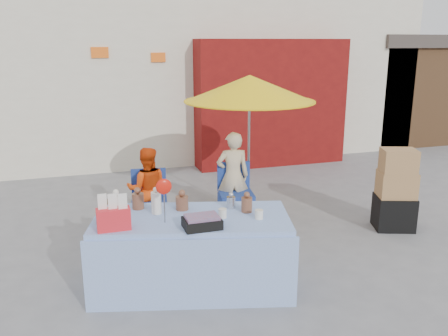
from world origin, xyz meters
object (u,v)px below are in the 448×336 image
object	(u,v)px
market_table	(192,251)
vendor_orange	(147,189)
umbrella	(250,89)
chair_right	(236,205)
box_stack	(396,193)
vendor_beige	(233,176)
chair_left	(150,214)

from	to	relation	value
market_table	vendor_orange	distance (m)	1.79
market_table	umbrella	world-z (taller)	umbrella
chair_right	vendor_orange	xyz separation A→B (m)	(-1.25, 0.13, 0.33)
vendor_orange	box_stack	bearing A→B (deg)	171.01
vendor_orange	vendor_beige	world-z (taller)	vendor_beige
chair_right	vendor_orange	world-z (taller)	vendor_orange
chair_left	umbrella	xyz separation A→B (m)	(1.55, 0.28, 1.64)
vendor_orange	market_table	bearing A→B (deg)	104.91
chair_left	vendor_beige	world-z (taller)	vendor_beige
market_table	vendor_beige	world-z (taller)	vendor_beige
market_table	vendor_beige	bearing A→B (deg)	73.90
market_table	vendor_beige	size ratio (longest dim) A/B	1.72
box_stack	umbrella	bearing A→B (deg)	145.14
vendor_orange	vendor_beige	xyz separation A→B (m)	(1.25, 0.00, 0.07)
chair_left	vendor_beige	bearing A→B (deg)	14.98
chair_right	umbrella	bearing A→B (deg)	52.53
chair_right	vendor_beige	bearing A→B (deg)	99.86
chair_left	vendor_orange	xyz separation A→B (m)	(-0.00, 0.13, 0.33)
market_table	umbrella	xyz separation A→B (m)	(1.36, 1.92, 1.48)
umbrella	chair_right	bearing A→B (deg)	-136.30
chair_left	umbrella	world-z (taller)	umbrella
market_table	umbrella	bearing A→B (deg)	69.51
umbrella	chair_left	bearing A→B (deg)	-169.59
vendor_beige	box_stack	world-z (taller)	vendor_beige
chair_right	vendor_orange	bearing A→B (deg)	-177.30
market_table	chair_right	bearing A→B (deg)	71.81
chair_left	box_stack	bearing A→B (deg)	-6.84
vendor_orange	chair_right	bearing A→B (deg)	-177.30
chair_right	umbrella	size ratio (longest dim) A/B	0.41
vendor_orange	umbrella	bearing A→B (deg)	-165.64
chair_left	chair_right	bearing A→B (deg)	8.83
market_table	chair_left	bearing A→B (deg)	111.36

